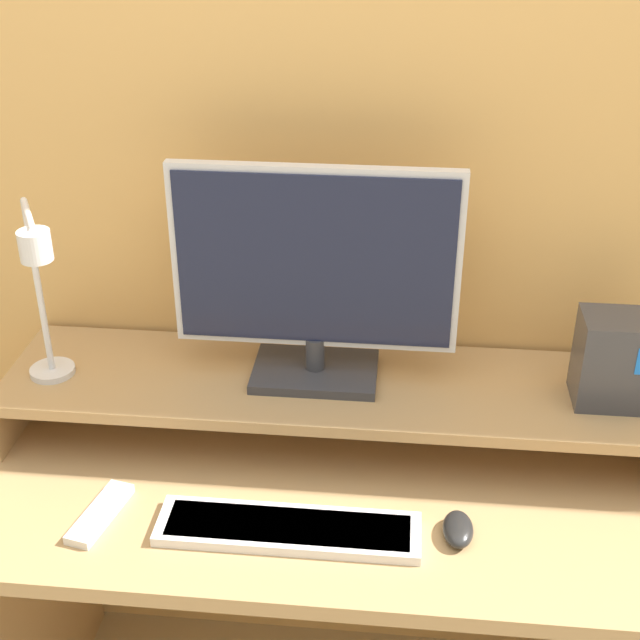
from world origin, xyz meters
name	(u,v)px	position (x,y,z in m)	size (l,w,h in m)	color
wall_back	(345,134)	(0.00, 0.62, 1.25)	(6.00, 0.05, 2.50)	#E5AD60
desk	(326,565)	(0.00, 0.29, 0.51)	(1.24, 0.59, 0.71)	tan
monitor_shelf	(334,389)	(0.00, 0.44, 0.82)	(1.24, 0.30, 0.12)	tan
monitor	(315,274)	(-0.04, 0.45, 1.05)	(0.51, 0.16, 0.41)	#38383D
desk_lamp	(41,291)	(-0.50, 0.35, 1.04)	(0.13, 0.20, 0.35)	silver
router_dock	(612,360)	(0.49, 0.43, 0.92)	(0.12, 0.10, 0.17)	#3D3D42
keyboard	(288,529)	(-0.05, 0.15, 0.72)	(0.44, 0.11, 0.02)	white
mouse	(458,529)	(0.23, 0.18, 0.73)	(0.05, 0.09, 0.03)	black
remote_control	(100,514)	(-0.37, 0.16, 0.72)	(0.08, 0.16, 0.02)	white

